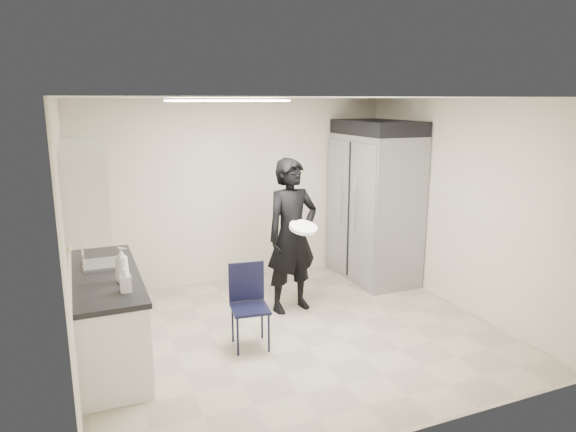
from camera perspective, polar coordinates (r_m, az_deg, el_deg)
name	(u,v)px	position (r m, az deg, el deg)	size (l,w,h in m)	color
floor	(293,333)	(5.96, 0.61, -12.83)	(4.50, 4.50, 0.00)	tan
ceiling	(294,98)	(5.38, 0.68, 13.01)	(4.50, 4.50, 0.00)	white
back_wall	(238,191)	(7.37, -5.54, 2.73)	(4.50, 4.50, 0.00)	beige
left_wall	(68,243)	(5.10, -23.28, -2.80)	(4.00, 4.00, 0.00)	beige
right_wall	(460,205)	(6.73, 18.54, 1.15)	(4.00, 4.00, 0.00)	beige
ceiling_panel	(227,101)	(5.55, -6.84, 12.61)	(1.20, 0.60, 0.02)	white
lower_counter	(108,318)	(5.57, -19.35, -10.67)	(0.60, 1.90, 0.86)	silver
countertop	(105,275)	(5.41, -19.70, -6.23)	(0.64, 1.95, 0.05)	black
sink	(105,269)	(5.65, -19.64, -5.58)	(0.42, 0.40, 0.14)	gray
faucet	(83,257)	(5.61, -21.80, -4.30)	(0.02, 0.02, 0.24)	silver
upper_cabinets	(83,182)	(5.19, -21.85, 3.52)	(0.35, 1.80, 0.75)	silver
towel_dispenser	(76,186)	(6.36, -22.53, 3.14)	(0.22, 0.30, 0.35)	black
notice_sticker_left	(69,249)	(5.22, -23.13, -3.37)	(0.00, 0.12, 0.07)	yellow
notice_sticker_right	(70,247)	(5.42, -23.10, -3.22)	(0.00, 0.12, 0.07)	yellow
commercial_fridge	(375,208)	(7.53, 9.62, 0.88)	(0.80, 1.35, 2.10)	gray
fridge_compressor	(378,128)	(7.38, 9.96, 9.65)	(0.80, 1.35, 0.20)	black
folding_chair	(250,309)	(5.50, -4.24, -10.24)	(0.38, 0.38, 0.86)	black
man_tuxedo	(292,236)	(6.28, 0.44, -2.22)	(0.70, 0.47, 1.90)	black
bucket_lid	(303,228)	(6.04, 1.71, -1.29)	(0.33, 0.33, 0.04)	white
soap_bottle_a	(122,264)	(5.06, -17.99, -5.13)	(0.13, 0.13, 0.33)	white
soap_bottle_b	(126,280)	(4.80, -17.61, -6.79)	(0.10, 0.10, 0.22)	#A5A6B1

